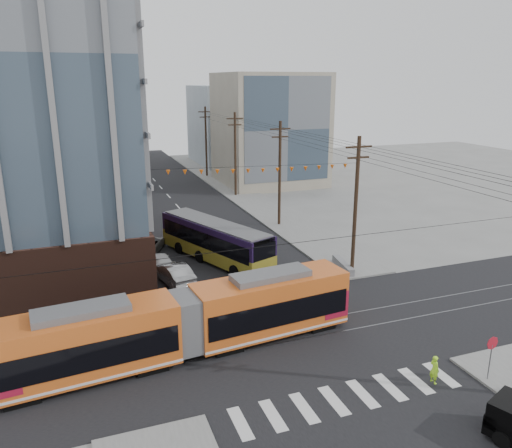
{
  "coord_description": "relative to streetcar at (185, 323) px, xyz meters",
  "views": [
    {
      "loc": [
        -11.58,
        -21.25,
        15.0
      ],
      "look_at": [
        0.63,
        11.81,
        4.78
      ],
      "focal_mm": 35.0,
      "sensor_mm": 36.0,
      "label": 1
    }
  ],
  "objects": [
    {
      "name": "bg_bldg_ne_near",
      "position": [
        22.57,
        44.3,
        6.05
      ],
      "size": [
        14.0,
        14.0,
        16.0
      ],
      "primitive_type": "cube",
      "color": "gray",
      "rests_on": "ground"
    },
    {
      "name": "stop_sign",
      "position": [
        14.01,
        -7.99,
        -0.75
      ],
      "size": [
        0.77,
        0.77,
        2.4
      ],
      "primitive_type": null,
      "rotation": [
        0.0,
        0.0,
        0.06
      ],
      "color": "red",
      "rests_on": "ground"
    },
    {
      "name": "bg_bldg_nw_far",
      "position": [
        -7.43,
        68.3,
        8.05
      ],
      "size": [
        16.0,
        18.0,
        20.0
      ],
      "primitive_type": "cube",
      "color": "gray",
      "rests_on": "ground"
    },
    {
      "name": "parked_car_grey",
      "position": [
        0.72,
        18.56,
        -1.28
      ],
      "size": [
        4.01,
        5.26,
        1.33
      ],
      "primitive_type": "imported",
      "rotation": [
        0.0,
        0.0,
        2.71
      ],
      "color": "#5E5E5E",
      "rests_on": "ground"
    },
    {
      "name": "pedestrian",
      "position": [
        11.31,
        -7.12,
        -1.18
      ],
      "size": [
        0.42,
        0.59,
        1.54
      ],
      "primitive_type": "imported",
      "rotation": [
        0.0,
        0.0,
        1.66
      ],
      "color": "#AFFD28",
      "rests_on": "ground"
    },
    {
      "name": "parked_car_silver",
      "position": [
        1.41,
        10.5,
        -1.15
      ],
      "size": [
        2.63,
        5.07,
        1.59
      ],
      "primitive_type": "imported",
      "rotation": [
        0.0,
        0.0,
        3.35
      ],
      "color": "#9A9A9A",
      "rests_on": "ground"
    },
    {
      "name": "bg_bldg_nw_near",
      "position": [
        -10.43,
        48.3,
        7.05
      ],
      "size": [
        18.0,
        16.0,
        18.0
      ],
      "primitive_type": "cube",
      "color": "#8C99A5",
      "rests_on": "ground"
    },
    {
      "name": "city_bus",
      "position": [
        5.75,
        14.27,
        -0.2
      ],
      "size": [
        7.12,
        12.45,
        3.5
      ],
      "primitive_type": null,
      "rotation": [
        0.0,
        0.0,
        0.39
      ],
      "color": "#1D0F33",
      "rests_on": "ground"
    },
    {
      "name": "ground",
      "position": [
        6.57,
        -3.7,
        -1.95
      ],
      "size": [
        160.0,
        160.0,
        0.0
      ],
      "primitive_type": "plane",
      "color": "slate"
    },
    {
      "name": "bg_bldg_ne_far",
      "position": [
        24.57,
        64.3,
        5.05
      ],
      "size": [
        16.0,
        16.0,
        14.0
      ],
      "primitive_type": "cube",
      "color": "#8C99A5",
      "rests_on": "ground"
    },
    {
      "name": "jersey_barrier",
      "position": [
        14.87,
        8.35,
        -1.58
      ],
      "size": [
        1.37,
        3.74,
        0.73
      ],
      "primitive_type": "cube",
      "rotation": [
        0.0,
        0.0,
        -0.15
      ],
      "color": "slate",
      "rests_on": "ground"
    },
    {
      "name": "utility_pole_far",
      "position": [
        15.07,
        52.3,
        3.55
      ],
      "size": [
        0.3,
        0.3,
        11.0
      ],
      "primitive_type": "cylinder",
      "color": "black",
      "rests_on": "ground"
    },
    {
      "name": "parked_car_white",
      "position": [
        0.92,
        13.92,
        -1.31
      ],
      "size": [
        2.09,
        4.5,
        1.27
      ],
      "primitive_type": "imported",
      "rotation": [
        0.0,
        0.0,
        3.21
      ],
      "color": "#B3B3B3",
      "rests_on": "ground"
    },
    {
      "name": "streetcar",
      "position": [
        0.0,
        0.0,
        0.0
      ],
      "size": [
        20.4,
        4.89,
        3.9
      ],
      "primitive_type": null,
      "rotation": [
        0.0,
        0.0,
        0.1
      ],
      "color": "#D25B1E",
      "rests_on": "ground"
    }
  ]
}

